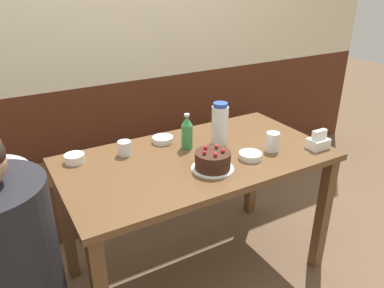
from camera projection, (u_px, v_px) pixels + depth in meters
The scene contains 15 objects.
ground_plane at pixel (196, 269), 2.26m from camera, with size 12.00×12.00×0.00m, color brown.
back_wall at pixel (120, 33), 2.57m from camera, with size 4.80×0.04×2.50m.
bench_seat at pixel (141, 178), 2.82m from camera, with size 2.34×0.38×0.43m.
dining_table at pixel (197, 173), 1.98m from camera, with size 1.40×0.75×0.76m.
birthday_cake at pixel (213, 161), 1.80m from camera, with size 0.21×0.21×0.11m.
water_pitcher at pixel (220, 124), 2.05m from camera, with size 0.09×0.09×0.23m.
soju_bottle at pixel (187, 132), 2.00m from camera, with size 0.06×0.06×0.19m.
napkin_holder at pixel (318, 142), 2.02m from camera, with size 0.11×0.08×0.11m.
bowl_soup_white at pixel (250, 156), 1.91m from camera, with size 0.12×0.12×0.03m.
bowl_rice_small at pixel (163, 140), 2.10m from camera, with size 0.12×0.12×0.03m.
bowl_side_dish at pixel (75, 158), 1.87m from camera, with size 0.10×0.10×0.04m.
glass_water_tall at pixel (273, 142), 1.98m from camera, with size 0.07×0.07×0.10m.
glass_tumbler_short at pixel (125, 148), 1.94m from camera, with size 0.07×0.07×0.08m.
person_teal_shirt at pixel (7, 265), 1.54m from camera, with size 0.34×0.33×1.13m.
person_pale_blue_shirt at pixel (8, 279), 1.40m from camera, with size 0.40×0.40×1.16m.
Camera 1 is at (-0.89, -1.49, 1.63)m, focal length 35.00 mm.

